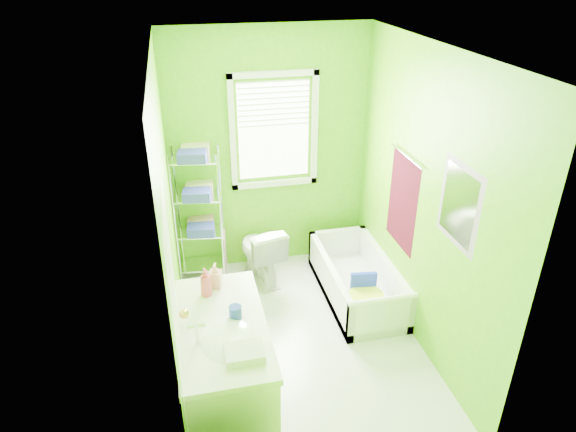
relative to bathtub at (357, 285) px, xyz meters
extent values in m
plane|color=silver|center=(-0.72, -0.53, -0.14)|extent=(2.90, 2.90, 0.00)
cube|color=#4E9E07|center=(-0.72, 0.92, 1.16)|extent=(2.10, 0.04, 2.60)
cube|color=#4E9E07|center=(-0.72, -1.98, 1.16)|extent=(2.10, 0.04, 2.60)
cube|color=#4E9E07|center=(-1.77, -0.53, 1.16)|extent=(0.04, 2.90, 2.60)
cube|color=#4E9E07|center=(0.33, -0.53, 1.16)|extent=(0.04, 2.90, 2.60)
cube|color=white|center=(-0.72, -0.53, 2.46)|extent=(2.10, 2.90, 0.04)
cube|color=white|center=(-0.67, 0.91, 1.41)|extent=(0.74, 0.01, 1.01)
cube|color=white|center=(-0.67, 0.89, 0.83)|extent=(0.92, 0.05, 0.06)
cube|color=white|center=(-0.67, 0.89, 1.99)|extent=(0.92, 0.05, 0.06)
cube|color=white|center=(-1.10, 0.89, 1.41)|extent=(0.06, 0.05, 1.22)
cube|color=white|center=(-0.24, 0.89, 1.41)|extent=(0.06, 0.05, 1.22)
cube|color=white|center=(-0.67, 0.89, 1.70)|extent=(0.72, 0.02, 0.50)
cube|color=white|center=(-1.76, -1.53, 0.86)|extent=(0.02, 0.80, 2.00)
sphere|color=gold|center=(-1.72, -1.20, 0.86)|extent=(0.07, 0.07, 0.07)
cube|color=#3F0715|center=(0.31, -0.18, 1.01)|extent=(0.02, 0.58, 0.90)
cylinder|color=silver|center=(0.30, -0.18, 1.46)|extent=(0.02, 0.62, 0.02)
cube|color=#CC5972|center=(0.31, -1.08, 1.41)|extent=(0.02, 0.54, 0.64)
cube|color=white|center=(0.31, -1.08, 1.41)|extent=(0.01, 0.44, 0.54)
cube|color=white|center=(0.00, 0.03, -0.10)|extent=(0.65, 1.40, 0.09)
cube|color=white|center=(-0.29, 0.03, 0.06)|extent=(0.07, 1.40, 0.42)
cube|color=white|center=(0.29, 0.03, 0.06)|extent=(0.07, 1.40, 0.42)
cube|color=white|center=(0.00, -0.63, 0.06)|extent=(0.65, 0.07, 0.42)
cube|color=white|center=(0.00, 0.70, 0.06)|extent=(0.65, 0.07, 0.42)
cylinder|color=white|center=(0.00, -0.63, 0.27)|extent=(0.65, 0.07, 0.07)
cylinder|color=#152CCD|center=(0.00, -0.25, -0.02)|extent=(0.37, 0.37, 0.07)
cylinder|color=#E5FF1A|center=(0.00, -0.25, 0.04)|extent=(0.35, 0.35, 0.05)
cube|color=#152CCD|center=(0.02, -0.11, 0.10)|extent=(0.26, 0.08, 0.24)
imported|color=white|center=(-0.91, 0.54, 0.20)|extent=(0.52, 0.73, 0.68)
cube|color=white|center=(-1.48, -1.24, 0.28)|extent=(0.59, 1.18, 0.86)
cube|color=silver|center=(-1.48, -1.24, 0.74)|extent=(0.62, 1.21, 0.05)
ellipsoid|color=white|center=(-1.46, -1.40, 0.73)|extent=(0.41, 0.53, 0.14)
cylinder|color=silver|center=(-1.65, -1.40, 0.83)|extent=(0.03, 0.03, 0.16)
cylinder|color=silver|center=(-1.65, -1.40, 0.90)|extent=(0.12, 0.02, 0.02)
imported|color=#E44368|center=(-1.55, -0.88, 0.88)|extent=(0.12, 0.12, 0.23)
imported|color=pink|center=(-1.47, -0.79, 0.86)|extent=(0.11, 0.12, 0.20)
cylinder|color=#173196|center=(-1.38, -1.20, 0.81)|extent=(0.09, 0.09, 0.10)
cube|color=silver|center=(-1.37, -1.60, 0.79)|extent=(0.25, 0.19, 0.06)
cylinder|color=silver|center=(-1.76, 0.65, 0.59)|extent=(0.02, 0.02, 1.46)
cylinder|color=silver|center=(-1.72, 0.93, 0.59)|extent=(0.02, 0.02, 1.46)
cylinder|color=silver|center=(-1.30, 0.58, 0.59)|extent=(0.02, 0.02, 1.46)
cylinder|color=silver|center=(-1.26, 0.86, 0.59)|extent=(0.02, 0.02, 1.46)
cube|color=silver|center=(-1.51, 0.75, -0.01)|extent=(0.52, 0.37, 0.02)
cube|color=silver|center=(-1.51, 0.75, 0.40)|extent=(0.52, 0.37, 0.02)
cube|color=silver|center=(-1.51, 0.75, 0.82)|extent=(0.52, 0.37, 0.02)
cube|color=silver|center=(-1.51, 0.75, 1.23)|extent=(0.52, 0.37, 0.02)
cube|color=#303AAF|center=(-1.53, 0.66, 1.29)|extent=(0.30, 0.22, 0.10)
cube|color=#CEC07D|center=(-1.49, 0.86, 1.29)|extent=(0.30, 0.22, 0.10)
cube|color=#303AAF|center=(-1.52, 0.66, 0.88)|extent=(0.30, 0.22, 0.10)
cube|color=#CEC07D|center=(-1.48, 0.86, 0.88)|extent=(0.30, 0.22, 0.10)
cube|color=#303AAF|center=(-1.51, 0.68, 0.46)|extent=(0.30, 0.22, 0.10)
cube|color=#C9899E|center=(-1.49, 0.87, 0.46)|extent=(0.30, 0.22, 0.10)
cube|color=#C9899E|center=(-1.27, 0.72, 0.14)|extent=(0.06, 0.26, 0.46)
camera|label=1|loc=(-1.64, -4.07, 3.07)|focal=32.00mm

